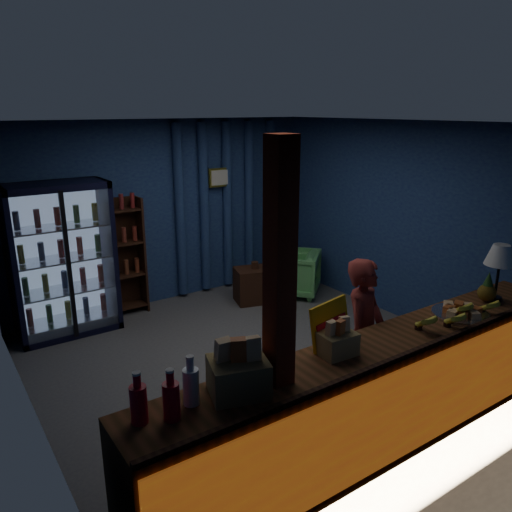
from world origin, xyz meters
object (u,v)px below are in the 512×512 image
(pastry_tray, at_px, (461,313))
(table_lamp, at_px, (500,257))
(shopkeeper, at_px, (363,336))
(green_chair, at_px, (294,273))

(pastry_tray, height_order, table_lamp, table_lamp)
(table_lamp, bearing_deg, shopkeeper, 160.10)
(shopkeeper, bearing_deg, table_lamp, -43.76)
(green_chair, bearing_deg, pastry_tray, 36.91)
(green_chair, bearing_deg, shopkeeper, 21.99)
(shopkeeper, xyz_separation_m, table_lamp, (1.29, -0.47, 0.65))
(green_chair, xyz_separation_m, pastry_tray, (-0.67, -3.22, 0.64))
(pastry_tray, distance_m, table_lamp, 0.72)
(green_chair, distance_m, table_lamp, 3.35)
(shopkeeper, distance_m, pastry_tray, 0.89)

